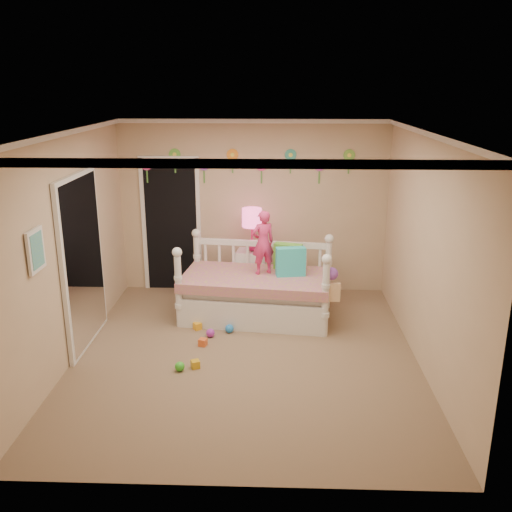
{
  "coord_description": "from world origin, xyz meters",
  "views": [
    {
      "loc": [
        0.33,
        -5.95,
        3.08
      ],
      "look_at": [
        0.1,
        0.6,
        1.05
      ],
      "focal_mm": 39.09,
      "sensor_mm": 36.0,
      "label": 1
    }
  ],
  "objects_px": {
    "nightstand": "(252,274)",
    "table_lamp": "(252,223)",
    "daybed": "(256,279)",
    "child": "(263,243)"
  },
  "relations": [
    {
      "from": "table_lamp",
      "to": "child",
      "type": "bearing_deg",
      "value": -74.99
    },
    {
      "from": "table_lamp",
      "to": "daybed",
      "type": "bearing_deg",
      "value": -82.97
    },
    {
      "from": "daybed",
      "to": "nightstand",
      "type": "distance_m",
      "value": 0.75
    },
    {
      "from": "child",
      "to": "nightstand",
      "type": "height_order",
      "value": "child"
    },
    {
      "from": "daybed",
      "to": "table_lamp",
      "type": "relative_size",
      "value": 3.18
    },
    {
      "from": "nightstand",
      "to": "table_lamp",
      "type": "xyz_separation_m",
      "value": [
        -0.0,
        -0.0,
        0.79
      ]
    },
    {
      "from": "daybed",
      "to": "nightstand",
      "type": "relative_size",
      "value": 2.75
    },
    {
      "from": "table_lamp",
      "to": "nightstand",
      "type": "bearing_deg",
      "value": 89.78
    },
    {
      "from": "nightstand",
      "to": "table_lamp",
      "type": "relative_size",
      "value": 1.16
    },
    {
      "from": "nightstand",
      "to": "table_lamp",
      "type": "bearing_deg",
      "value": -81.53
    }
  ]
}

